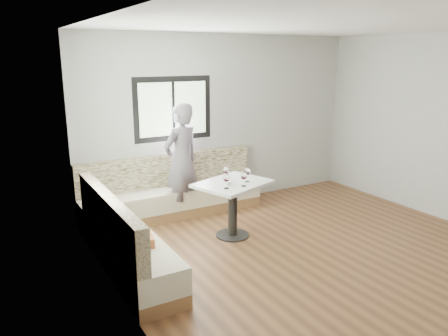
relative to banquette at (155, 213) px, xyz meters
The scene contains 9 objects.
room 2.42m from the banquette, 45.76° to the right, with size 5.01×5.01×2.81m.
banquette is the anchor object (origin of this frame).
table 1.11m from the banquette, 31.03° to the right, with size 1.14×1.01×0.78m.
person 0.95m from the banquette, 35.77° to the left, with size 0.65×0.43×1.79m, color slate.
olive_ramekin 1.11m from the banquette, 37.09° to the right, with size 0.10×0.10×0.04m.
wine_glass_a 1.19m from the banquette, 46.95° to the right, with size 0.09×0.09×0.19m.
wine_glass_b 1.37m from the banquette, 39.21° to the right, with size 0.09×0.09×0.19m.
wine_glass_c 1.41m from the banquette, 29.14° to the right, with size 0.09×0.09×0.19m.
wine_glass_d 1.15m from the banquette, 25.14° to the right, with size 0.09×0.09×0.19m.
Camera 1 is at (-3.60, -3.80, 2.45)m, focal length 35.00 mm.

